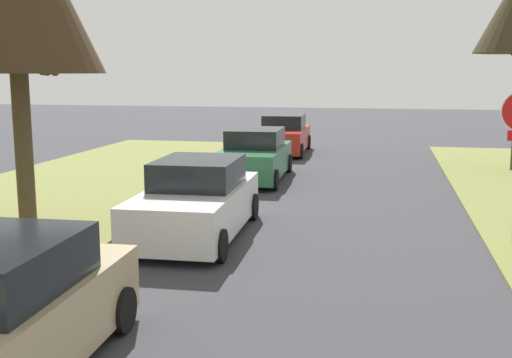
% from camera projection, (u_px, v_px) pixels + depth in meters
% --- Properties ---
extents(parked_sedan_white, '(2.06, 4.45, 1.57)m').
position_uv_depth(parked_sedan_white, '(196.00, 201.00, 12.80)').
color(parked_sedan_white, white).
rests_on(parked_sedan_white, ground).
extents(parked_sedan_green, '(2.06, 4.45, 1.57)m').
position_uv_depth(parked_sedan_green, '(254.00, 157.00, 19.53)').
color(parked_sedan_green, '#28663D').
rests_on(parked_sedan_green, ground).
extents(parked_sedan_red, '(2.06, 4.45, 1.57)m').
position_uv_depth(parked_sedan_red, '(284.00, 136.00, 25.93)').
color(parked_sedan_red, red).
rests_on(parked_sedan_red, ground).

